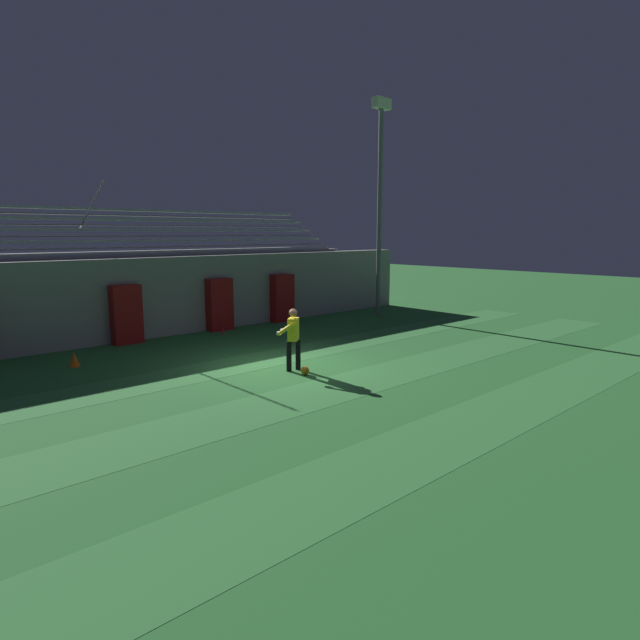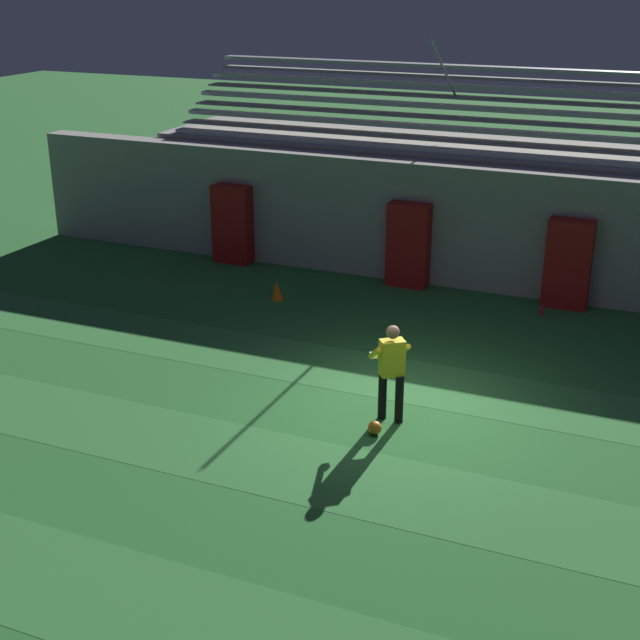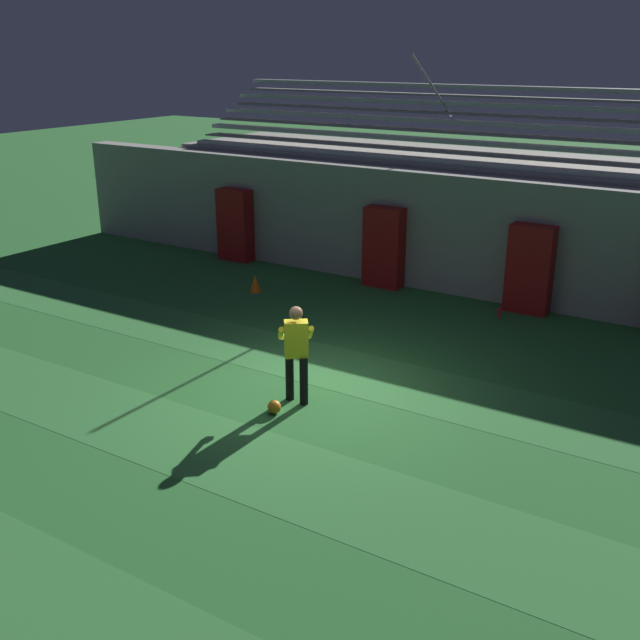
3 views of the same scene
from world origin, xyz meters
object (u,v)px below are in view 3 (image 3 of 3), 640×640
at_px(padding_pillar_far_left, 235,225).
at_px(padding_pillar_gate_right, 530,269).
at_px(traffic_cone, 255,283).
at_px(padding_pillar_gate_left, 384,247).
at_px(goalkeeper, 296,348).
at_px(soccer_ball, 274,407).
at_px(water_bottle, 499,313).

bearing_deg(padding_pillar_far_left, padding_pillar_gate_right, 0.00).
distance_m(padding_pillar_gate_right, traffic_cone, 6.36).
height_order(padding_pillar_gate_left, goalkeeper, padding_pillar_gate_left).
bearing_deg(padding_pillar_gate_left, soccer_ball, -76.35).
distance_m(padding_pillar_gate_left, water_bottle, 3.43).
relative_size(padding_pillar_gate_right, goalkeeper, 1.17).
bearing_deg(water_bottle, goalkeeper, -104.44).
relative_size(padding_pillar_gate_left, padding_pillar_far_left, 1.00).
xyz_separation_m(goalkeeper, soccer_ball, (-0.06, -0.56, -0.84)).
relative_size(goalkeeper, water_bottle, 6.96).
bearing_deg(padding_pillar_gate_right, padding_pillar_far_left, 180.00).
bearing_deg(padding_pillar_gate_left, traffic_cone, -139.57).
xyz_separation_m(padding_pillar_gate_right, water_bottle, (-0.35, -0.74, -0.86)).
distance_m(padding_pillar_gate_right, padding_pillar_far_left, 8.15).
xyz_separation_m(traffic_cone, water_bottle, (5.62, 1.30, -0.09)).
height_order(padding_pillar_far_left, water_bottle, padding_pillar_far_left).
relative_size(padding_pillar_gate_right, traffic_cone, 4.65).
height_order(soccer_ball, traffic_cone, traffic_cone).
relative_size(padding_pillar_far_left, traffic_cone, 4.65).
height_order(padding_pillar_gate_left, soccer_ball, padding_pillar_gate_left).
distance_m(padding_pillar_gate_left, traffic_cone, 3.23).
distance_m(traffic_cone, water_bottle, 5.77).
relative_size(soccer_ball, water_bottle, 0.92).
distance_m(padding_pillar_gate_left, padding_pillar_far_left, 4.56).
relative_size(padding_pillar_gate_right, padding_pillar_far_left, 1.00).
relative_size(padding_pillar_gate_left, water_bottle, 8.14).
relative_size(padding_pillar_far_left, soccer_ball, 8.89).
bearing_deg(goalkeeper, padding_pillar_gate_left, 105.31).
xyz_separation_m(padding_pillar_gate_left, padding_pillar_gate_right, (3.59, 0.00, 0.00)).
height_order(padding_pillar_gate_left, padding_pillar_gate_right, same).
bearing_deg(goalkeeper, traffic_cone, 133.29).
bearing_deg(padding_pillar_gate_left, water_bottle, -12.87).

